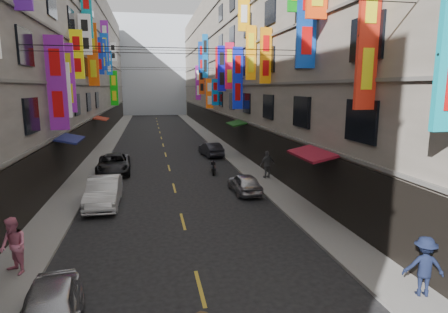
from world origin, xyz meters
name	(u,v)px	position (x,y,z in m)	size (l,w,h in m)	color
sidewalk_left	(106,146)	(-6.00, 42.00, 0.06)	(2.00, 90.00, 0.12)	slate
sidewalk_right	(218,143)	(6.00, 42.00, 0.06)	(2.00, 90.00, 0.12)	slate
building_row_left	(36,53)	(-11.99, 42.00, 9.49)	(10.14, 90.00, 19.00)	gray
building_row_right	(271,57)	(11.99, 42.00, 9.49)	(10.14, 90.00, 19.00)	gray
haze_block	(154,66)	(0.00, 92.00, 11.00)	(18.00, 8.00, 22.00)	silver
shop_signage	(164,53)	(0.07, 35.01, 9.09)	(14.00, 55.00, 12.00)	#1B0D9F
street_awnings	(152,136)	(-1.26, 26.00, 3.00)	(13.99, 35.20, 0.41)	#15521B
overhead_cables	(166,51)	(0.00, 30.00, 8.80)	(14.00, 38.04, 1.24)	black
lane_markings	(164,149)	(0.00, 39.00, 0.00)	(0.12, 80.20, 0.01)	gold
scooter_far_right	(213,167)	(3.05, 27.49, 0.44)	(0.56, 1.80, 1.14)	black
car_left_mid	(104,192)	(-3.84, 21.19, 0.75)	(1.59, 4.56, 1.50)	silver
car_left_far	(114,164)	(-4.00, 28.89, 0.69)	(2.29, 4.97, 1.38)	black
car_right_mid	(245,183)	(4.00, 22.08, 0.59)	(1.40, 3.49, 1.19)	#B4B3B8
car_right_far	(211,149)	(4.00, 34.35, 0.64)	(1.35, 3.87, 1.27)	#282830
pedestrian_lfar	(13,246)	(-5.83, 13.89, 1.07)	(0.92, 0.63, 1.90)	pink
pedestrian_rnear	(424,266)	(6.33, 10.17, 1.02)	(1.16, 0.60, 1.79)	#121932
pedestrian_rfar	(267,164)	(6.32, 24.98, 1.05)	(1.09, 0.62, 1.86)	#5B5B5D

